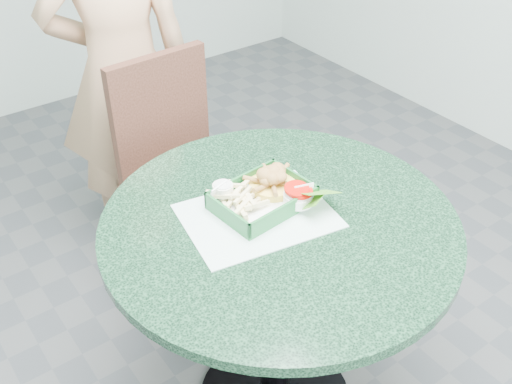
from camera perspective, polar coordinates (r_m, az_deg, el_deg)
cafe_table at (r=1.67m, az=2.13°, el=-7.69°), size 0.93×0.93×0.75m
dining_chair at (r=2.19m, az=-7.50°, el=2.42°), size 0.38×0.38×0.93m
diner_person at (r=2.36m, az=-12.66°, el=11.36°), size 0.66×0.53×1.56m
placemat at (r=1.57m, az=0.16°, el=-2.85°), size 0.42×0.35×0.00m
food_basket at (r=1.59m, az=0.58°, el=-1.42°), size 0.25×0.18×0.05m
crab_sandwich at (r=1.62m, az=1.75°, el=0.66°), size 0.13×0.13×0.07m
fries_pile at (r=1.57m, az=-1.56°, el=-1.07°), size 0.15×0.16×0.05m
sauce_ramekin at (r=1.59m, az=-3.09°, el=-0.06°), size 0.06×0.06×0.03m
garnish_cup at (r=1.57m, az=4.44°, el=-1.06°), size 0.12×0.12×0.05m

